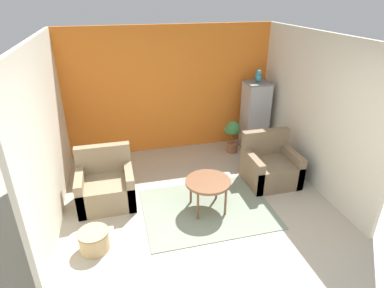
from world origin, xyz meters
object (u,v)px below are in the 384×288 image
object	(u,v)px
potted_plant	(233,133)
wicker_basket	(94,240)
coffee_table	(208,183)
armchair_right	(270,167)
armchair_left	(106,186)
parrot	(258,76)
birdcage	(255,116)

from	to	relation	value
potted_plant	wicker_basket	size ratio (longest dim) A/B	1.71
wicker_basket	coffee_table	bearing A→B (deg)	15.25
armchair_right	potted_plant	distance (m)	1.27
coffee_table	armchair_left	distance (m)	1.61
coffee_table	armchair_right	world-z (taller)	armchair_right
armchair_left	parrot	distance (m)	3.54
armchair_left	parrot	xyz separation A→B (m)	(3.06, 1.26, 1.26)
parrot	wicker_basket	size ratio (longest dim) A/B	0.62
coffee_table	armchair_left	world-z (taller)	armchair_left
coffee_table	parrot	size ratio (longest dim) A/B	2.77
coffee_table	armchair_right	size ratio (longest dim) A/B	0.79
coffee_table	birdcage	world-z (taller)	birdcage
coffee_table	armchair_right	bearing A→B (deg)	21.42
potted_plant	armchair_left	bearing A→B (deg)	-155.56
potted_plant	wicker_basket	distance (m)	3.52
parrot	potted_plant	bearing A→B (deg)	-168.68
coffee_table	armchair_right	distance (m)	1.39
birdcage	potted_plant	xyz separation A→B (m)	(-0.51, -0.10, -0.27)
armchair_left	potted_plant	distance (m)	2.80
armchair_left	parrot	bearing A→B (deg)	22.40
armchair_left	wicker_basket	distance (m)	1.07
birdcage	potted_plant	bearing A→B (deg)	-168.90
coffee_table	potted_plant	xyz separation A→B (m)	(1.06, 1.75, -0.03)
birdcage	wicker_basket	distance (m)	4.01
potted_plant	birdcage	bearing A→B (deg)	11.10
coffee_table	parrot	distance (m)	2.65
armchair_left	armchair_right	distance (m)	2.78
wicker_basket	potted_plant	bearing A→B (deg)	38.88
armchair_right	potted_plant	size ratio (longest dim) A/B	1.27
potted_plant	armchair_right	bearing A→B (deg)	-79.62
coffee_table	armchair_right	xyz separation A→B (m)	(1.29, 0.50, -0.18)
armchair_right	parrot	bearing A→B (deg)	78.16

